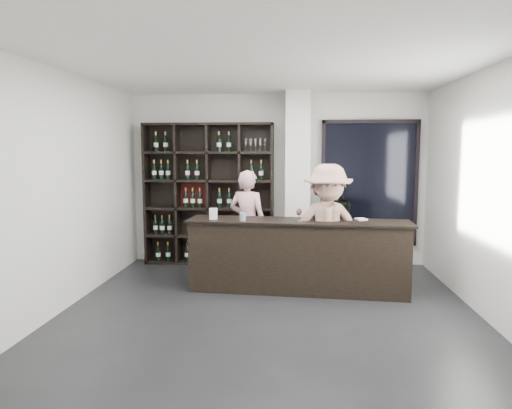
# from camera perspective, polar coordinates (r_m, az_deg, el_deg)

# --- Properties ---
(floor) EXTENTS (5.00, 5.50, 0.01)m
(floor) POSITION_cam_1_polar(r_m,az_deg,el_deg) (5.44, 1.45, -14.20)
(floor) COLOR black
(floor) RESTS_ON ground
(wine_shelf) EXTENTS (2.20, 0.35, 2.40)m
(wine_shelf) POSITION_cam_1_polar(r_m,az_deg,el_deg) (7.80, -5.91, 1.27)
(wine_shelf) COLOR black
(wine_shelf) RESTS_ON floor
(structural_column) EXTENTS (0.40, 0.40, 2.90)m
(structural_column) POSITION_cam_1_polar(r_m,az_deg,el_deg) (7.56, 5.20, 3.00)
(structural_column) COLOR silver
(structural_column) RESTS_ON floor
(glass_panel) EXTENTS (1.60, 0.08, 2.10)m
(glass_panel) POSITION_cam_1_polar(r_m,az_deg,el_deg) (7.88, 13.95, 2.62)
(glass_panel) COLOR black
(glass_panel) RESTS_ON floor
(tasting_counter) EXTENTS (3.03, 0.63, 1.00)m
(tasting_counter) POSITION_cam_1_polar(r_m,az_deg,el_deg) (6.34, 5.21, -6.41)
(tasting_counter) COLOR black
(tasting_counter) RESTS_ON floor
(taster_pink) EXTENTS (0.69, 0.56, 1.65)m
(taster_pink) POSITION_cam_1_polar(r_m,az_deg,el_deg) (7.04, -1.06, -2.37)
(taster_pink) COLOR beige
(taster_pink) RESTS_ON floor
(taster_black) EXTENTS (0.81, 0.67, 1.51)m
(taster_black) POSITION_cam_1_polar(r_m,az_deg,el_deg) (7.59, 9.69, -2.34)
(taster_black) COLOR black
(taster_black) RESTS_ON floor
(customer) EXTENTS (1.21, 0.78, 1.76)m
(customer) POSITION_cam_1_polar(r_m,az_deg,el_deg) (6.23, 8.94, -3.10)
(customer) COLOR tan
(customer) RESTS_ON floor
(wine_glass) EXTENTS (0.08, 0.08, 0.19)m
(wine_glass) POSITION_cam_1_polar(r_m,az_deg,el_deg) (6.15, 5.40, -1.21)
(wine_glass) COLOR white
(wine_glass) RESTS_ON tasting_counter
(spit_cup) EXTENTS (0.09, 0.09, 0.11)m
(spit_cup) POSITION_cam_1_polar(r_m,az_deg,el_deg) (6.15, -1.67, -1.54)
(spit_cup) COLOR silver
(spit_cup) RESTS_ON tasting_counter
(napkin_stack) EXTENTS (0.17, 0.17, 0.02)m
(napkin_stack) POSITION_cam_1_polar(r_m,az_deg,el_deg) (6.41, 13.00, -1.79)
(napkin_stack) COLOR white
(napkin_stack) RESTS_ON tasting_counter
(card_stand) EXTENTS (0.11, 0.06, 0.15)m
(card_stand) POSITION_cam_1_polar(r_m,az_deg,el_deg) (6.31, -5.35, -1.17)
(card_stand) COLOR white
(card_stand) RESTS_ON tasting_counter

